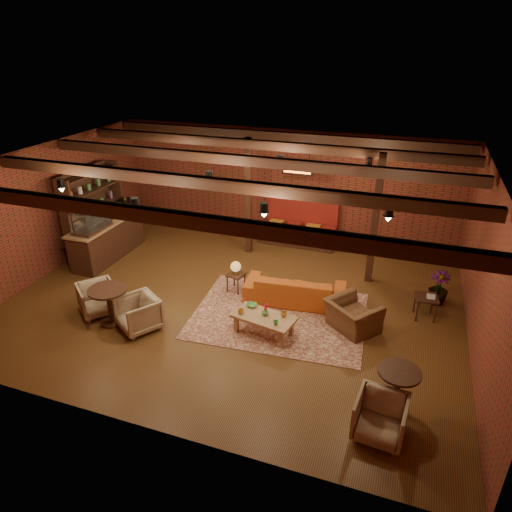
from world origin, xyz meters
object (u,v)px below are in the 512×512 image
(sofa, at_px, (295,289))
(side_table_lamp, at_px, (236,269))
(coffee_table, at_px, (263,318))
(armchair_right, at_px, (353,311))
(side_table_book, at_px, (426,298))
(armchair_b, at_px, (138,312))
(round_table_left, at_px, (109,300))
(round_table_right, at_px, (398,384))
(armchair_a, at_px, (97,297))
(plant_tall, at_px, (445,256))
(armchair_far, at_px, (380,416))

(sofa, bearing_deg, side_table_lamp, -5.35)
(coffee_table, bearing_deg, armchair_right, 24.49)
(armchair_right, height_order, side_table_book, armchair_right)
(armchair_b, bearing_deg, round_table_left, -144.23)
(side_table_book, bearing_deg, armchair_b, -156.72)
(sofa, xyz_separation_m, side_table_book, (2.81, 0.29, 0.15))
(sofa, relative_size, coffee_table, 1.69)
(armchair_right, height_order, round_table_right, armchair_right)
(armchair_a, distance_m, plant_tall, 7.65)
(round_table_right, bearing_deg, coffee_table, 154.04)
(round_table_left, bearing_deg, sofa, 31.82)
(round_table_left, bearing_deg, round_table_right, -5.92)
(coffee_table, distance_m, armchair_far, 3.15)
(armchair_right, bearing_deg, armchair_b, 57.41)
(armchair_right, bearing_deg, plant_tall, -96.39)
(round_table_right, bearing_deg, plant_tall, 79.93)
(round_table_left, distance_m, armchair_b, 0.68)
(plant_tall, bearing_deg, armchair_a, -157.60)
(armchair_b, bearing_deg, side_table_book, 56.77)
(round_table_right, height_order, armchair_far, round_table_right)
(sofa, relative_size, armchair_right, 2.30)
(round_table_left, bearing_deg, side_table_book, 21.25)
(side_table_lamp, height_order, armchair_a, side_table_lamp)
(side_table_lamp, relative_size, armchair_far, 1.02)
(coffee_table, height_order, side_table_lamp, side_table_lamp)
(round_table_left, height_order, armchair_b, round_table_left)
(round_table_left, relative_size, plant_tall, 0.35)
(round_table_left, bearing_deg, side_table_lamp, 46.91)
(side_table_lamp, height_order, armchair_right, armchair_right)
(armchair_far, xyz_separation_m, plant_tall, (0.86, 4.37, 0.80))
(sofa, bearing_deg, armchair_far, 117.94)
(side_table_book, xyz_separation_m, armchair_far, (-0.59, -3.65, -0.09))
(coffee_table, height_order, round_table_right, round_table_right)
(round_table_left, height_order, armchair_far, round_table_left)
(sofa, bearing_deg, armchair_b, 31.66)
(sofa, bearing_deg, round_table_right, 125.71)
(side_table_book, xyz_separation_m, round_table_right, (-0.40, -3.04, 0.06))
(side_table_book, bearing_deg, plant_tall, 70.01)
(armchair_b, height_order, plant_tall, plant_tall)
(armchair_far, relative_size, plant_tall, 0.32)
(armchair_b, bearing_deg, coffee_table, 48.63)
(round_table_left, relative_size, armchair_right, 0.84)
(armchair_a, xyz_separation_m, armchair_right, (5.36, 1.21, 0.05))
(armchair_right, relative_size, side_table_book, 1.83)
(sofa, distance_m, armchair_right, 1.56)
(sofa, bearing_deg, plant_tall, -167.22)
(sofa, height_order, round_table_left, round_table_left)
(round_table_left, bearing_deg, plant_tall, 25.82)
(armchair_right, xyz_separation_m, round_table_right, (1.00, -2.08, 0.11))
(plant_tall, bearing_deg, side_table_book, -109.99)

